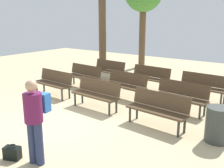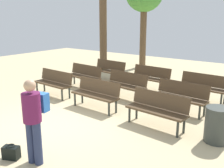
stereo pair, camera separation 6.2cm
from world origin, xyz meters
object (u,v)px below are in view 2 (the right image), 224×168
object	(u,v)px
bench_r2_c1	(150,76)
tree_1	(103,35)
trash_bin	(217,125)
bench_r2_c0	(109,69)
bench_r0_c0	(54,81)
bench_r2_c2	(203,85)
visitor_with_backpack	(34,117)
bench_r1_c2	(181,95)
bench_r0_c2	(157,108)
bench_r1_c0	(84,75)
bench_r0_c1	(96,92)
handbag	(11,152)
bench_r1_c1	(126,83)

from	to	relation	value
bench_r2_c1	tree_1	xyz separation A→B (m)	(-3.78, 1.91, 1.29)
trash_bin	bench_r2_c0	bearing A→B (deg)	149.79
bench_r0_c0	bench_r2_c2	bearing A→B (deg)	33.37
visitor_with_backpack	trash_bin	xyz separation A→B (m)	(2.54, 2.95, -0.53)
bench_r1_c2	tree_1	bearing A→B (deg)	152.76
bench_r0_c2	trash_bin	bearing A→B (deg)	5.69
bench_r1_c0	bench_r2_c2	size ratio (longest dim) A/B	1.01
bench_r0_c1	bench_r1_c2	xyz separation A→B (m)	(2.15, 1.26, 0.00)
bench_r0_c0	bench_r1_c2	bearing A→B (deg)	17.57
tree_1	trash_bin	xyz separation A→B (m)	(7.11, -4.91, -1.39)
bench_r2_c2	bench_r0_c1	bearing A→B (deg)	-126.72
bench_r1_c0	bench_r2_c1	xyz separation A→B (m)	(2.23, 1.27, 0.00)
bench_r0_c2	bench_r2_c0	size ratio (longest dim) A/B	1.00
bench_r2_c2	handbag	distance (m)	6.28
bench_r2_c1	bench_r2_c2	size ratio (longest dim) A/B	1.00
bench_r0_c0	visitor_with_backpack	xyz separation A→B (m)	(3.13, -3.23, 0.43)
bench_r1_c2	bench_r2_c2	size ratio (longest dim) A/B	1.00
bench_r1_c2	tree_1	xyz separation A→B (m)	(-5.68, 3.54, 1.29)
bench_r1_c0	tree_1	world-z (taller)	tree_1
bench_r1_c1	handbag	size ratio (longest dim) A/B	4.49
bench_r2_c1	trash_bin	world-z (taller)	bench_r2_c1
bench_r1_c0	bench_r2_c0	xyz separation A→B (m)	(0.13, 1.43, 0.00)
bench_r0_c1	trash_bin	size ratio (longest dim) A/B	2.02
bench_r0_c0	handbag	world-z (taller)	bench_r0_c0
bench_r0_c2	trash_bin	world-z (taller)	bench_r0_c2
bench_r2_c0	trash_bin	xyz separation A→B (m)	(5.42, -3.16, -0.10)
bench_r1_c0	handbag	world-z (taller)	bench_r1_c0
bench_r0_c2	bench_r1_c2	xyz separation A→B (m)	(0.04, 1.40, 0.00)
bench_r1_c2	bench_r2_c1	distance (m)	2.50
bench_r0_c2	bench_r2_c0	xyz separation A→B (m)	(-3.96, 3.19, 0.00)
bench_r0_c2	bench_r2_c2	xyz separation A→B (m)	(0.20, 2.87, 0.00)
bench_r2_c0	tree_1	size ratio (longest dim) A/B	0.46
tree_1	trash_bin	distance (m)	8.75
bench_r0_c2	trash_bin	distance (m)	1.47
bench_r1_c1	bench_r2_c1	distance (m)	1.47
tree_1	visitor_with_backpack	world-z (taller)	tree_1
bench_r2_c0	bench_r1_c0	bearing A→B (deg)	-89.78
bench_r1_c0	visitor_with_backpack	distance (m)	5.59
tree_1	trash_bin	bearing A→B (deg)	-34.66
bench_r2_c1	visitor_with_backpack	bearing A→B (deg)	-78.04
bench_r0_c1	bench_r2_c2	xyz separation A→B (m)	(2.32, 2.74, 0.00)
bench_r1_c2	bench_r2_c2	world-z (taller)	same
bench_r2_c2	bench_r2_c1	bearing A→B (deg)	179.17
handbag	bench_r1_c1	bearing A→B (deg)	95.23
bench_r1_c0	tree_1	distance (m)	3.77
bench_r1_c0	bench_r0_c2	bearing A→B (deg)	-18.45
bench_r2_c1	trash_bin	xyz separation A→B (m)	(3.33, -3.00, -0.10)
bench_r2_c1	bench_r2_c2	xyz separation A→B (m)	(2.06, -0.16, 0.00)
handbag	visitor_with_backpack	bearing A→B (deg)	23.81
bench_r2_c1	bench_r2_c2	bearing A→B (deg)	0.09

